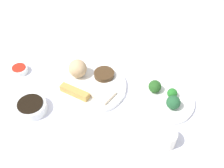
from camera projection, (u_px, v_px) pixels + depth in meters
tabletop at (95, 88)px, 1.11m from camera, size 2.20×2.20×0.02m
main_plate at (90, 86)px, 1.09m from camera, size 0.28×0.28×0.02m
rice_scoop at (78, 68)px, 1.09m from camera, size 0.07×0.07×0.07m
spring_roll at (75, 92)px, 1.04m from camera, size 0.11×0.08×0.03m
crab_rangoon_wonton at (102, 94)px, 1.04m from camera, size 0.10×0.10×0.01m
stir_fry_heap at (104, 74)px, 1.11m from camera, size 0.08×0.08×0.02m
broccoli_plate at (162, 100)px, 1.04m from camera, size 0.24×0.24×0.01m
broccoli_floret_0 at (172, 93)px, 1.03m from camera, size 0.04×0.04×0.04m
broccoli_floret_1 at (173, 102)px, 0.99m from camera, size 0.05×0.05×0.05m
broccoli_floret_2 at (155, 86)px, 1.04m from camera, size 0.05×0.05×0.05m
soy_sauce_bowl at (31, 106)px, 1.00m from camera, size 0.11×0.11×0.04m
soy_sauce_bowl_liquid at (30, 103)px, 0.99m from camera, size 0.09×0.09×0.00m
sauce_ramekin_sweet_and_sour at (20, 70)px, 1.14m from camera, size 0.07×0.07×0.02m
sauce_ramekin_sweet_and_sour_liquid at (19, 68)px, 1.13m from camera, size 0.05×0.05×0.00m
teacup at (166, 138)px, 0.90m from camera, size 0.07×0.07×0.06m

